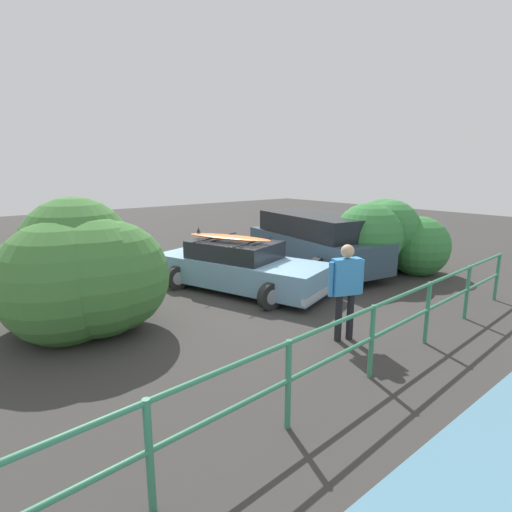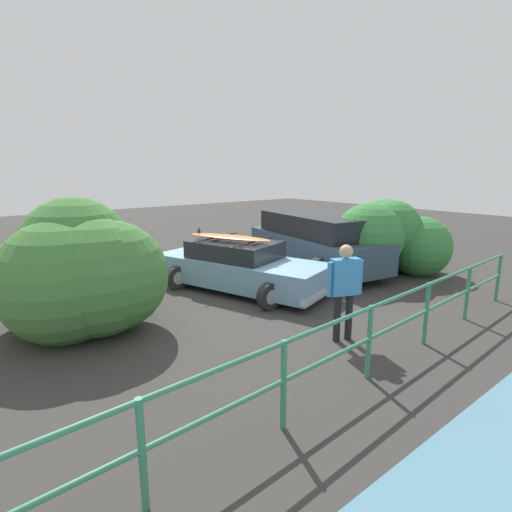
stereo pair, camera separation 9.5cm
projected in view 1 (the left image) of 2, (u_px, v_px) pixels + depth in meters
ground_plane at (254, 294)px, 9.51m from camera, size 44.00×44.00×0.02m
sedan_car at (239, 267)px, 9.73m from camera, size 2.95×4.60×1.48m
suv_car at (315, 241)px, 11.51m from camera, size 3.00×4.81×1.65m
person_bystander at (346, 284)px, 6.74m from camera, size 0.62×0.36×1.69m
railing_fence at (372, 330)px, 5.56m from camera, size 10.27×0.58×1.08m
bush_near_left at (80, 275)px, 7.17m from camera, size 2.87×2.87×2.55m
bush_near_right at (388, 237)px, 11.33m from camera, size 3.29×2.96×2.18m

